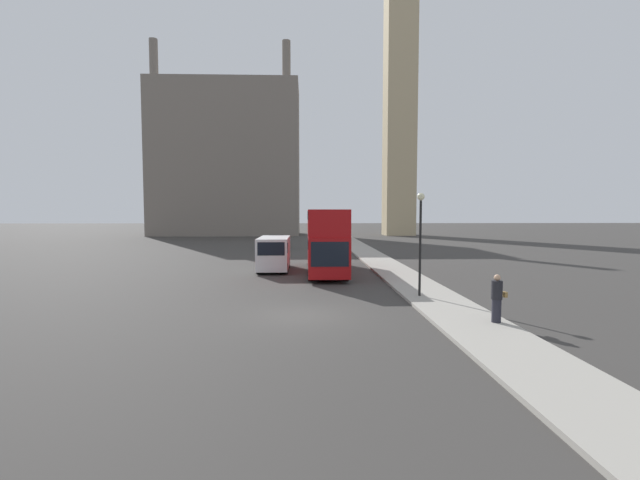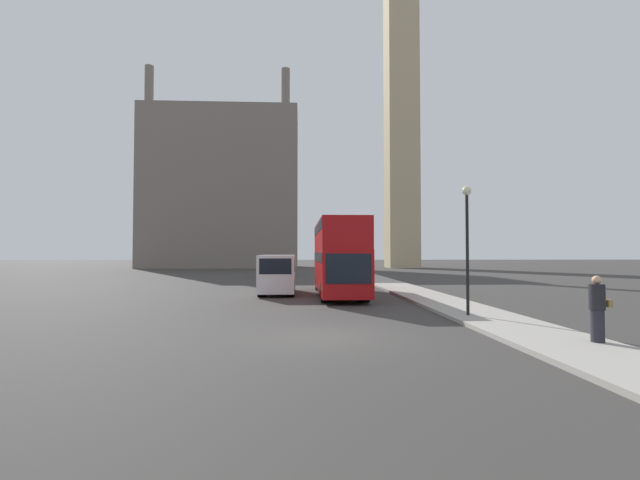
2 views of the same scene
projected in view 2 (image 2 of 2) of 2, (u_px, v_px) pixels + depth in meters
ground_plane at (326, 336)px, 13.20m from camera, size 300.00×300.00×0.00m
sidewalk_strip at (529, 332)px, 13.51m from camera, size 2.89×120.00×0.15m
clock_tower at (401, 66)px, 77.10m from camera, size 5.81×5.98×71.25m
building_block_distant at (223, 190)px, 77.18m from camera, size 27.02×12.14×34.19m
red_double_decker_bus at (338, 255)px, 26.13m from camera, size 2.58×10.83×4.45m
white_van at (278, 273)px, 26.92m from camera, size 2.19×5.41×2.45m
pedestrian at (597, 309)px, 11.69m from camera, size 0.56×0.40×1.81m
street_lamp at (467, 229)px, 16.84m from camera, size 0.36×0.36×5.08m
parked_sedan at (275, 270)px, 46.09m from camera, size 1.86×4.70×1.57m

